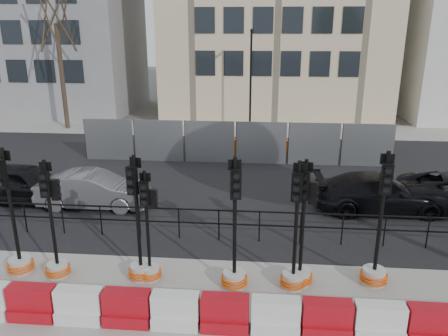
# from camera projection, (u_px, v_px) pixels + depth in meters

# --- Properties ---
(ground) EXTENTS (120.00, 120.00, 0.00)m
(ground) POSITION_uv_depth(u_px,v_px,m) (215.00, 261.00, 11.96)
(ground) COLOR #51514C
(ground) RESTS_ON ground
(sidewalk_near) EXTENTS (40.00, 6.00, 0.02)m
(sidewalk_near) POSITION_uv_depth(u_px,v_px,m) (199.00, 333.00, 9.12)
(sidewalk_near) COLOR gray
(sidewalk_near) RESTS_ON ground
(road) EXTENTS (40.00, 14.00, 0.03)m
(road) POSITION_uv_depth(u_px,v_px,m) (232.00, 177.00, 18.59)
(road) COLOR black
(road) RESTS_ON ground
(sidewalk_far) EXTENTS (40.00, 4.00, 0.02)m
(sidewalk_far) POSITION_uv_depth(u_px,v_px,m) (242.00, 130.00, 27.12)
(sidewalk_far) COLOR gray
(sidewalk_far) RESTS_ON ground
(building_grey) EXTENTS (11.00, 9.06, 14.00)m
(building_grey) POSITION_uv_depth(u_px,v_px,m) (55.00, 14.00, 31.79)
(building_grey) COLOR gray
(building_grey) RESTS_ON ground
(kerb_railing) EXTENTS (18.00, 0.04, 1.00)m
(kerb_railing) POSITION_uv_depth(u_px,v_px,m) (219.00, 219.00, 12.89)
(kerb_railing) COLOR black
(kerb_railing) RESTS_ON ground
(heras_fencing) EXTENTS (14.33, 1.72, 2.00)m
(heras_fencing) POSITION_uv_depth(u_px,v_px,m) (248.00, 145.00, 21.06)
(heras_fencing) COLOR gray
(heras_fencing) RESTS_ON ground
(lamp_post_far) EXTENTS (0.12, 0.56, 6.00)m
(lamp_post_far) POSITION_uv_depth(u_px,v_px,m) (251.00, 79.00, 25.12)
(lamp_post_far) COLOR black
(lamp_post_far) RESTS_ON ground
(tree_bare_far) EXTENTS (2.00, 2.00, 9.00)m
(tree_bare_far) POSITION_uv_depth(u_px,v_px,m) (55.00, 17.00, 25.50)
(tree_bare_far) COLOR #473828
(tree_bare_far) RESTS_ON ground
(barrier_row) EXTENTS (16.75, 0.50, 0.80)m
(barrier_row) POSITION_uv_depth(u_px,v_px,m) (200.00, 313.00, 9.20)
(barrier_row) COLOR #B80E15
(barrier_row) RESTS_ON ground
(traffic_signal_a) EXTENTS (0.67, 0.67, 3.38)m
(traffic_signal_a) POSITION_uv_depth(u_px,v_px,m) (18.00, 249.00, 11.16)
(traffic_signal_a) COLOR #B8B7B3
(traffic_signal_a) RESTS_ON ground
(traffic_signal_b) EXTENTS (0.62, 0.62, 3.14)m
(traffic_signal_b) POSITION_uv_depth(u_px,v_px,m) (56.00, 250.00, 10.98)
(traffic_signal_b) COLOR #B8B7B3
(traffic_signal_b) RESTS_ON ground
(traffic_signal_c) EXTENTS (0.65, 0.65, 3.29)m
(traffic_signal_c) POSITION_uv_depth(u_px,v_px,m) (140.00, 255.00, 10.90)
(traffic_signal_c) COLOR #B8B7B3
(traffic_signal_c) RESTS_ON ground
(traffic_signal_d) EXTENTS (0.57, 0.57, 2.91)m
(traffic_signal_d) POSITION_uv_depth(u_px,v_px,m) (149.00, 255.00, 10.86)
(traffic_signal_d) COLOR #B8B7B3
(traffic_signal_d) RESTS_ON ground
(traffic_signal_e) EXTENTS (0.66, 0.66, 3.35)m
(traffic_signal_e) POSITION_uv_depth(u_px,v_px,m) (234.00, 262.00, 10.54)
(traffic_signal_e) COLOR #B8B7B3
(traffic_signal_e) RESTS_ON ground
(traffic_signal_f) EXTENTS (0.64, 0.64, 3.25)m
(traffic_signal_f) POSITION_uv_depth(u_px,v_px,m) (301.00, 257.00, 10.63)
(traffic_signal_f) COLOR #B8B7B3
(traffic_signal_f) RESTS_ON ground
(traffic_signal_g) EXTENTS (0.64, 0.64, 3.26)m
(traffic_signal_g) POSITION_uv_depth(u_px,v_px,m) (294.00, 263.00, 10.52)
(traffic_signal_g) COLOR #B8B7B3
(traffic_signal_g) RESTS_ON ground
(traffic_signal_h) EXTENTS (0.68, 0.68, 3.45)m
(traffic_signal_h) POSITION_uv_depth(u_px,v_px,m) (376.00, 259.00, 10.65)
(traffic_signal_h) COLOR #B8B7B3
(traffic_signal_h) RESTS_ON ground
(car_a) EXTENTS (2.17, 4.38, 1.43)m
(car_a) POSITION_uv_depth(u_px,v_px,m) (24.00, 183.00, 15.77)
(car_a) COLOR black
(car_a) RESTS_ON ground
(car_b) EXTENTS (1.41, 3.93, 1.29)m
(car_b) POSITION_uv_depth(u_px,v_px,m) (94.00, 190.00, 15.35)
(car_b) COLOR #57575D
(car_b) RESTS_ON ground
(car_c) EXTENTS (2.20, 4.68, 1.32)m
(car_c) POSITION_uv_depth(u_px,v_px,m) (380.00, 193.00, 14.98)
(car_c) COLOR black
(car_c) RESTS_ON ground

